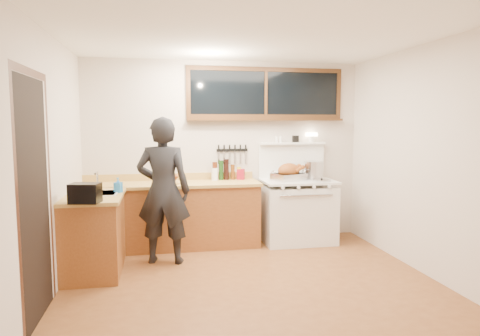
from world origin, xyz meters
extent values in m
cube|color=brown|center=(0.00, 0.00, -0.01)|extent=(4.00, 3.50, 0.02)
cube|color=beige|center=(0.00, 1.77, 1.30)|extent=(4.00, 0.05, 2.60)
cube|color=beige|center=(0.00, -1.77, 1.30)|extent=(4.00, 0.05, 2.60)
cube|color=beige|center=(-2.02, 0.00, 1.30)|extent=(0.05, 3.50, 2.60)
cube|color=beige|center=(2.02, 0.00, 1.30)|extent=(0.05, 3.50, 2.60)
cube|color=white|center=(0.00, 0.00, 2.62)|extent=(4.00, 3.50, 0.05)
cube|color=brown|center=(-0.80, 1.45, 0.43)|extent=(2.40, 0.60, 0.86)
cube|color=tan|center=(-0.80, 1.44, 0.88)|extent=(2.44, 0.64, 0.04)
cube|color=tan|center=(-0.80, 1.74, 0.95)|extent=(2.40, 0.03, 0.10)
sphere|color=#B78C38|center=(-1.80, 1.17, 0.70)|extent=(0.03, 0.03, 0.03)
sphere|color=#B78C38|center=(-1.30, 1.17, 0.70)|extent=(0.03, 0.03, 0.03)
sphere|color=#B78C38|center=(-0.80, 1.17, 0.70)|extent=(0.03, 0.03, 0.03)
sphere|color=#B78C38|center=(-0.30, 1.17, 0.70)|extent=(0.03, 0.03, 0.03)
sphere|color=#B78C38|center=(0.15, 1.17, 0.70)|extent=(0.03, 0.03, 0.03)
cube|color=brown|center=(-1.70, 0.62, 0.43)|extent=(0.60, 1.05, 0.86)
cube|color=tan|center=(-1.69, 0.62, 0.88)|extent=(0.64, 1.09, 0.04)
cube|color=white|center=(-1.68, 0.70, 0.84)|extent=(0.45, 0.40, 0.14)
cube|color=white|center=(-1.68, 0.70, 0.91)|extent=(0.50, 0.45, 0.01)
cylinder|color=silver|center=(-1.68, 0.88, 1.02)|extent=(0.02, 0.02, 0.24)
cylinder|color=silver|center=(-1.68, 0.80, 1.13)|extent=(0.02, 0.18, 0.02)
cube|color=white|center=(1.00, 1.40, 0.41)|extent=(1.00, 0.70, 0.82)
cube|color=white|center=(1.00, 1.40, 0.89)|extent=(1.02, 0.72, 0.03)
cube|color=white|center=(1.00, 1.06, 0.52)|extent=(0.88, 0.02, 0.46)
cylinder|color=silver|center=(1.00, 1.03, 0.74)|extent=(0.75, 0.02, 0.02)
cylinder|color=white|center=(0.67, 1.04, 0.85)|extent=(0.04, 0.03, 0.04)
cylinder|color=white|center=(0.89, 1.04, 0.85)|extent=(0.04, 0.03, 0.04)
cylinder|color=white|center=(1.11, 1.04, 0.85)|extent=(0.04, 0.03, 0.04)
cylinder|color=white|center=(1.33, 1.04, 0.85)|extent=(0.04, 0.03, 0.04)
cube|color=white|center=(1.00, 1.72, 1.15)|extent=(1.00, 0.05, 0.50)
cube|color=white|center=(1.00, 1.69, 1.41)|extent=(1.00, 0.12, 0.03)
cylinder|color=white|center=(1.30, 1.69, 1.47)|extent=(0.09, 0.09, 0.09)
cube|color=#FFE5B2|center=(1.30, 1.69, 1.54)|extent=(0.16, 0.08, 0.05)
cube|color=black|center=(1.05, 1.69, 1.48)|extent=(0.09, 0.05, 0.10)
cylinder|color=white|center=(0.82, 1.69, 1.47)|extent=(0.04, 0.04, 0.09)
cylinder|color=white|center=(0.76, 1.69, 1.47)|extent=(0.04, 0.04, 0.09)
cube|color=black|center=(0.60, 1.73, 2.15)|extent=(2.20, 0.01, 0.62)
cube|color=#331D0E|center=(0.60, 1.73, 2.49)|extent=(2.32, 0.04, 0.06)
cube|color=#331D0E|center=(0.60, 1.73, 1.81)|extent=(2.32, 0.04, 0.06)
cube|color=#331D0E|center=(-0.53, 1.73, 2.15)|extent=(0.06, 0.04, 0.62)
cube|color=#331D0E|center=(1.73, 1.73, 2.15)|extent=(0.06, 0.04, 0.62)
cube|color=#331D0E|center=(0.60, 1.73, 2.15)|extent=(0.04, 0.04, 0.62)
cube|color=#331D0E|center=(0.60, 1.68, 1.76)|extent=(2.32, 0.13, 0.03)
cube|color=black|center=(-1.99, -0.55, 1.05)|extent=(0.01, 0.86, 2.10)
cube|color=#331D0E|center=(-1.99, -1.03, 1.05)|extent=(0.01, 0.07, 2.10)
cube|color=#331D0E|center=(-1.99, -0.07, 1.05)|extent=(0.01, 0.07, 2.10)
cube|color=#331D0E|center=(-1.99, -0.55, 2.14)|extent=(0.01, 1.04, 0.07)
cube|color=black|center=(0.10, 1.74, 1.32)|extent=(0.46, 0.02, 0.04)
cube|color=silver|center=(-0.10, 1.72, 1.21)|extent=(0.02, 0.00, 0.18)
cube|color=black|center=(-0.10, 1.72, 1.35)|extent=(0.02, 0.02, 0.10)
cube|color=silver|center=(-0.02, 1.72, 1.21)|extent=(0.02, 0.00, 0.18)
cube|color=black|center=(-0.02, 1.72, 1.35)|extent=(0.02, 0.02, 0.10)
cube|color=silver|center=(0.06, 1.72, 1.21)|extent=(0.02, 0.00, 0.18)
cube|color=black|center=(0.06, 1.72, 1.35)|extent=(0.02, 0.02, 0.10)
cube|color=silver|center=(0.14, 1.72, 1.21)|extent=(0.03, 0.00, 0.18)
cube|color=black|center=(0.14, 1.72, 1.35)|extent=(0.02, 0.02, 0.10)
cube|color=silver|center=(0.22, 1.72, 1.21)|extent=(0.03, 0.00, 0.18)
cube|color=black|center=(0.22, 1.72, 1.35)|extent=(0.02, 0.02, 0.10)
cube|color=silver|center=(0.30, 1.72, 1.21)|extent=(0.03, 0.00, 0.18)
cube|color=black|center=(0.30, 1.72, 1.35)|extent=(0.02, 0.02, 0.10)
imported|color=black|center=(-0.91, 0.81, 0.90)|extent=(0.73, 0.56, 1.79)
imported|color=#2B84D9|center=(-1.43, 0.74, 0.99)|extent=(0.11, 0.11, 0.18)
cube|color=black|center=(-1.70, 0.12, 1.00)|extent=(0.33, 0.26, 0.20)
cube|color=tan|center=(-0.82, 1.36, 0.91)|extent=(0.48, 0.43, 0.02)
ellipsoid|color=brown|center=(-0.82, 1.36, 0.97)|extent=(0.26, 0.22, 0.13)
sphere|color=brown|center=(-0.73, 1.41, 1.00)|extent=(0.05, 0.05, 0.05)
sphere|color=brown|center=(-0.73, 1.31, 1.00)|extent=(0.05, 0.05, 0.05)
cube|color=silver|center=(0.86, 1.40, 0.95)|extent=(0.52, 0.46, 0.10)
cube|color=#3F3F42|center=(0.86, 1.40, 0.98)|extent=(0.46, 0.40, 0.03)
torus|color=silver|center=(0.64, 1.40, 1.00)|extent=(0.05, 0.10, 0.10)
torus|color=silver|center=(1.09, 1.40, 1.00)|extent=(0.05, 0.10, 0.10)
ellipsoid|color=brown|center=(0.86, 1.40, 1.04)|extent=(0.40, 0.36, 0.22)
cylinder|color=brown|center=(0.98, 1.31, 1.06)|extent=(0.13, 0.09, 0.09)
sphere|color=brown|center=(1.04, 1.31, 1.09)|extent=(0.07, 0.07, 0.07)
cylinder|color=brown|center=(0.98, 1.48, 1.06)|extent=(0.13, 0.09, 0.09)
sphere|color=brown|center=(1.04, 1.48, 1.09)|extent=(0.07, 0.07, 0.07)
cylinder|color=silver|center=(1.25, 1.48, 1.03)|extent=(0.29, 0.29, 0.26)
cylinder|color=silver|center=(0.94, 1.55, 0.97)|extent=(0.19, 0.19, 0.13)
cylinder|color=black|center=(0.95, 1.66, 1.02)|extent=(0.03, 0.18, 0.02)
cylinder|color=silver|center=(1.29, 1.23, 0.91)|extent=(0.32, 0.32, 0.02)
sphere|color=black|center=(1.29, 1.23, 0.93)|extent=(0.03, 0.03, 0.03)
cube|color=maroon|center=(0.21, 1.62, 0.98)|extent=(0.13, 0.12, 0.15)
cylinder|color=white|center=(-0.18, 1.59, 0.99)|extent=(0.11, 0.11, 0.17)
cylinder|color=black|center=(-0.17, 1.63, 1.03)|extent=(0.07, 0.07, 0.26)
cylinder|color=black|center=(-0.08, 1.63, 1.04)|extent=(0.06, 0.06, 0.28)
cylinder|color=black|center=(0.00, 1.63, 1.05)|extent=(0.07, 0.07, 0.30)
cylinder|color=black|center=(0.09, 1.63, 1.01)|extent=(0.06, 0.06, 0.22)
cylinder|color=black|center=(0.18, 1.63, 0.99)|extent=(0.06, 0.06, 0.18)
camera|label=1|loc=(-0.94, -4.41, 1.71)|focal=32.00mm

